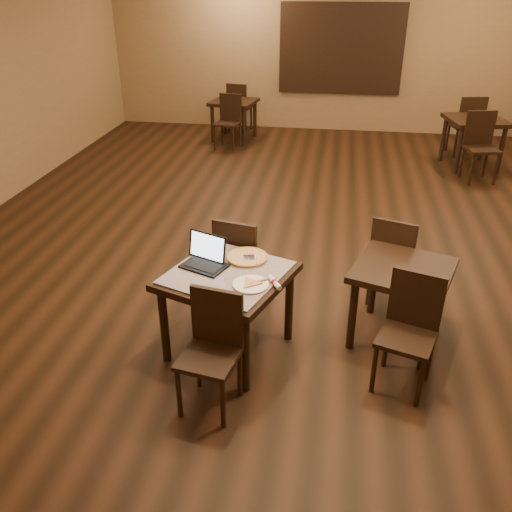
% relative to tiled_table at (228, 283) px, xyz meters
% --- Properties ---
extents(ground, '(10.00, 10.00, 0.00)m').
position_rel_tiled_table_xyz_m(ground, '(0.22, 2.39, -0.66)').
color(ground, black).
rests_on(ground, ground).
extents(wall_back, '(8.00, 0.02, 3.00)m').
position_rel_tiled_table_xyz_m(wall_back, '(0.22, 7.39, 0.84)').
color(wall_back, '#8D6948').
rests_on(wall_back, ground).
extents(wall_front, '(8.00, 0.02, 3.00)m').
position_rel_tiled_table_xyz_m(wall_front, '(0.22, -2.61, 0.84)').
color(wall_front, '#8D6948').
rests_on(wall_front, ground).
extents(mural, '(2.34, 0.05, 1.64)m').
position_rel_tiled_table_xyz_m(mural, '(0.72, 7.35, 0.89)').
color(mural, '#286393').
rests_on(mural, wall_back).
extents(tiled_table, '(1.18, 1.18, 0.76)m').
position_rel_tiled_table_xyz_m(tiled_table, '(0.00, 0.00, 0.00)').
color(tiled_table, black).
rests_on(tiled_table, ground).
extents(chair_main_near, '(0.46, 0.46, 0.92)m').
position_rel_tiled_table_xyz_m(chair_main_near, '(0.01, -0.62, -0.14)').
color(chair_main_near, black).
rests_on(chair_main_near, ground).
extents(chair_main_far, '(0.50, 0.50, 0.96)m').
position_rel_tiled_table_xyz_m(chair_main_far, '(-0.02, 0.62, -0.12)').
color(chair_main_far, black).
rests_on(chair_main_far, ground).
extents(laptop, '(0.42, 0.39, 0.24)m').
position_rel_tiled_table_xyz_m(laptop, '(-0.20, 0.11, 0.17)').
color(laptop, black).
rests_on(laptop, tiled_table).
extents(plate, '(0.28, 0.28, 0.02)m').
position_rel_tiled_table_xyz_m(plate, '(0.22, -0.18, 0.11)').
color(plate, white).
rests_on(plate, tiled_table).
extents(pizza_slice, '(0.26, 0.26, 0.02)m').
position_rel_tiled_table_xyz_m(pizza_slice, '(0.22, -0.18, 0.13)').
color(pizza_slice, beige).
rests_on(pizza_slice, plate).
extents(pizza_pan, '(0.35, 0.35, 0.01)m').
position_rel_tiled_table_xyz_m(pizza_pan, '(0.12, 0.24, 0.11)').
color(pizza_pan, silver).
rests_on(pizza_pan, tiled_table).
extents(pizza_whole, '(0.35, 0.35, 0.02)m').
position_rel_tiled_table_xyz_m(pizza_whole, '(0.12, 0.24, 0.12)').
color(pizza_whole, beige).
rests_on(pizza_whole, pizza_pan).
extents(spatula, '(0.13, 0.23, 0.01)m').
position_rel_tiled_table_xyz_m(spatula, '(0.14, 0.22, 0.13)').
color(spatula, silver).
rests_on(spatula, pizza_whole).
extents(napkin_roll, '(0.13, 0.18, 0.04)m').
position_rel_tiled_table_xyz_m(napkin_roll, '(0.40, -0.14, 0.12)').
color(napkin_roll, white).
rests_on(napkin_roll, tiled_table).
extents(other_table_a, '(1.00, 1.00, 0.80)m').
position_rel_tiled_table_xyz_m(other_table_a, '(2.94, 5.38, 0.00)').
color(other_table_a, black).
rests_on(other_table_a, ground).
extents(other_table_a_chair_near, '(0.53, 0.53, 1.03)m').
position_rel_tiled_table_xyz_m(other_table_a_chair_near, '(2.93, 4.78, -0.08)').
color(other_table_a_chair_near, black).
rests_on(other_table_a_chair_near, ground).
extents(other_table_a_chair_far, '(0.53, 0.53, 1.03)m').
position_rel_tiled_table_xyz_m(other_table_a_chair_far, '(2.96, 5.99, -0.08)').
color(other_table_a_chair_far, black).
rests_on(other_table_a_chair_far, ground).
extents(other_table_b, '(0.90, 0.90, 0.73)m').
position_rel_tiled_table_xyz_m(other_table_b, '(-1.19, 6.39, -0.05)').
color(other_table_b, black).
rests_on(other_table_b, ground).
extents(other_table_b_chair_near, '(0.47, 0.47, 0.94)m').
position_rel_tiled_table_xyz_m(other_table_b_chair_near, '(-1.17, 5.84, -0.13)').
color(other_table_b_chair_near, black).
rests_on(other_table_b_chair_near, ground).
extents(other_table_b_chair_far, '(0.47, 0.47, 0.94)m').
position_rel_tiled_table_xyz_m(other_table_b_chair_far, '(-1.20, 6.94, -0.13)').
color(other_table_b_chair_far, black).
rests_on(other_table_b_chair_far, ground).
extents(other_table_c, '(0.97, 0.97, 0.72)m').
position_rel_tiled_table_xyz_m(other_table_c, '(1.42, 0.37, -0.06)').
color(other_table_c, black).
rests_on(other_table_c, ground).
extents(other_table_c_chair_near, '(0.51, 0.51, 0.93)m').
position_rel_tiled_table_xyz_m(other_table_c_chair_near, '(1.44, -0.17, -0.13)').
color(other_table_c_chair_near, black).
rests_on(other_table_c_chair_near, ground).
extents(other_table_c_chair_far, '(0.51, 0.51, 0.93)m').
position_rel_tiled_table_xyz_m(other_table_c_chair_far, '(1.39, 0.92, -0.13)').
color(other_table_c_chair_far, black).
rests_on(other_table_c_chair_far, ground).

